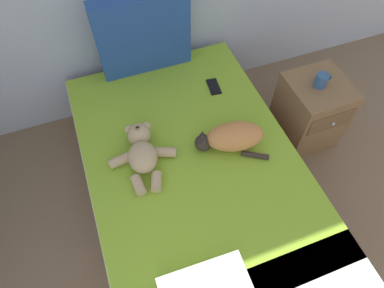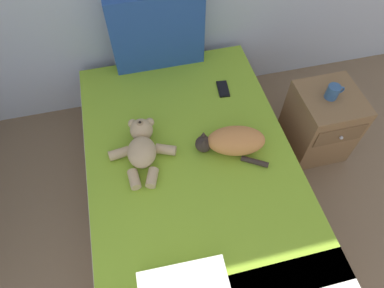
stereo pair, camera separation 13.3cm
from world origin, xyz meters
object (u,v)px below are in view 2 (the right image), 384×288
object	(u,v)px
cat	(233,141)
mug	(333,92)
patterned_cushion	(157,31)
cell_phone	(223,89)
nightstand	(320,123)
teddy_bear	(142,146)
bed	(192,181)

from	to	relation	value
cat	mug	bearing A→B (deg)	14.64
patterned_cushion	mug	size ratio (longest dim) A/B	5.19
cell_phone	nightstand	xyz separation A→B (m)	(0.65, -0.30, -0.20)
nightstand	mug	size ratio (longest dim) A/B	4.45
patterned_cushion	cat	world-z (taller)	patterned_cushion
cat	cell_phone	distance (m)	0.49
teddy_bear	mug	distance (m)	1.25
mug	nightstand	bearing A→B (deg)	-11.81
bed	cat	world-z (taller)	cat
teddy_bear	nightstand	distance (m)	1.29
patterned_cushion	cell_phone	distance (m)	0.58
mug	cat	bearing A→B (deg)	-165.36
cell_phone	nightstand	size ratio (longest dim) A/B	0.29
patterned_cushion	cell_phone	xyz separation A→B (m)	(0.37, -0.37, -0.27)
patterned_cushion	teddy_bear	size ratio (longest dim) A/B	1.36
patterned_cushion	teddy_bear	world-z (taller)	patterned_cushion
patterned_cushion	nightstand	xyz separation A→B (m)	(1.02, -0.66, -0.47)
teddy_bear	nightstand	size ratio (longest dim) A/B	0.86
cat	cell_phone	bearing A→B (deg)	79.54
teddy_bear	bed	bearing A→B (deg)	-27.11
bed	mug	bearing A→B (deg)	13.26
cat	mug	xyz separation A→B (m)	(0.72, 0.19, 0.05)
teddy_bear	cell_phone	bearing A→B (deg)	32.13
cat	mug	world-z (taller)	mug
bed	mug	distance (m)	1.06
cell_phone	nightstand	distance (m)	0.74
patterned_cushion	cat	bearing A→B (deg)	-71.66
patterned_cushion	cell_phone	world-z (taller)	patterned_cushion
cat	bed	bearing A→B (deg)	-170.70
nightstand	mug	world-z (taller)	mug
cat	teddy_bear	size ratio (longest dim) A/B	0.92
bed	teddy_bear	distance (m)	0.42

